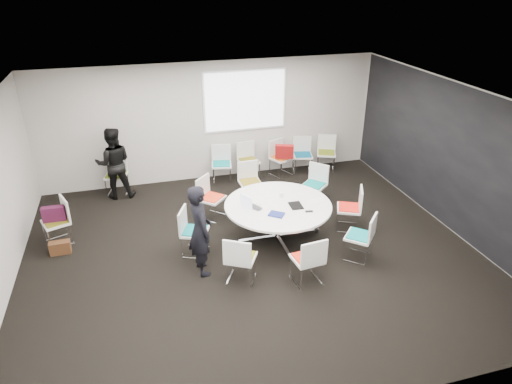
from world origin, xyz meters
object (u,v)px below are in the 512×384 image
object	(u,v)px
chair_ring_a	(349,216)
laptop	(256,206)
person_main	(200,230)
chair_ring_f	(241,267)
brown_bag	(60,248)
cup	(281,195)
chair_ring_e	(195,240)
chair_ring_c	(250,190)
chair_spare_left	(58,230)
chair_back_d	(302,162)
chair_ring_b	(314,192)
chair_back_c	(281,164)
chair_person_back	(117,182)
chair_back_e	(326,159)
chair_ring_g	(307,268)
maroon_bag	(54,214)
chair_back_a	(222,171)
chair_ring_d	(212,205)
conference_table	(278,215)
person_back	(114,163)
chair_back_b	(248,167)
chair_ring_h	(359,245)

from	to	relation	value
chair_ring_a	laptop	xyz separation A→B (m)	(-1.88, 0.05, 0.47)
chair_ring_a	person_main	world-z (taller)	person_main
chair_ring_f	brown_bag	bearing A→B (deg)	179.93
cup	chair_ring_e	bearing A→B (deg)	-168.94
chair_ring_c	chair_spare_left	world-z (taller)	same
chair_back_d	chair_ring_b	bearing A→B (deg)	90.32
chair_back_c	chair_person_back	distance (m)	3.92
chair_back_e	laptop	distance (m)	3.86
chair_back_e	chair_ring_g	bearing A→B (deg)	84.99
person_main	chair_spare_left	bearing A→B (deg)	48.45
person_main	maroon_bag	size ratio (longest dim) A/B	4.01
chair_ring_c	chair_back_a	size ratio (longest dim) A/B	1.00
chair_back_a	chair_spare_left	distance (m)	3.96
chair_ring_f	chair_ring_d	bearing A→B (deg)	120.90
conference_table	chair_ring_e	bearing A→B (deg)	-177.38
chair_back_c	chair_back_d	bearing A→B (deg)	159.11
chair_ring_c	chair_person_back	size ratio (longest dim) A/B	1.00
conference_table	chair_back_a	distance (m)	2.87
chair_back_c	chair_back_a	bearing A→B (deg)	-24.06
person_back	laptop	world-z (taller)	person_back
chair_ring_g	laptop	bearing A→B (deg)	101.29
chair_back_c	chair_ring_f	bearing A→B (deg)	39.06
conference_table	chair_ring_a	xyz separation A→B (m)	(1.46, -0.03, -0.24)
conference_table	chair_back_c	distance (m)	2.99
chair_ring_g	person_back	xyz separation A→B (m)	(-2.95, 4.09, 0.53)
person_main	chair_back_b	bearing A→B (deg)	-34.56
chair_ring_e	laptop	bearing A→B (deg)	117.81
chair_ring_a	chair_ring_d	xyz separation A→B (m)	(-2.51, 1.16, 0.00)
cup	maroon_bag	xyz separation A→B (m)	(-4.15, 0.69, -0.16)
chair_ring_h	brown_bag	world-z (taller)	chair_ring_h
laptop	brown_bag	bearing A→B (deg)	52.33
person_main	chair_ring_b	bearing A→B (deg)	-65.13
chair_ring_h	cup	size ratio (longest dim) A/B	9.78
cup	chair_ring_b	bearing A→B (deg)	39.58
chair_ring_d	chair_back_b	bearing A→B (deg)	-172.25
chair_back_e	chair_ring_f	bearing A→B (deg)	72.83
chair_ring_c	person_back	size ratio (longest dim) A/B	0.55
chair_ring_g	chair_back_b	distance (m)	4.27
person_main	cup	world-z (taller)	person_main
chair_ring_b	chair_ring_f	distance (m)	3.13
chair_back_a	laptop	world-z (taller)	chair_back_a
chair_back_b	laptop	distance (m)	2.92
chair_back_b	chair_back_e	bearing A→B (deg)	172.52
person_main	chair_back_e	bearing A→B (deg)	-55.50
chair_back_b	chair_person_back	bearing A→B (deg)	-6.41
chair_ring_b	chair_ring_e	xyz separation A→B (m)	(-2.79, -1.21, 0.00)
chair_ring_e	chair_spare_left	bearing A→B (deg)	-90.45
chair_back_b	chair_spare_left	xyz separation A→B (m)	(-4.17, -1.88, 0.00)
chair_back_e	maroon_bag	xyz separation A→B (m)	(-6.21, -1.85, 0.34)
chair_spare_left	chair_ring_b	bearing A→B (deg)	-108.92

